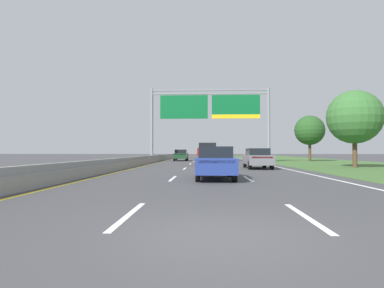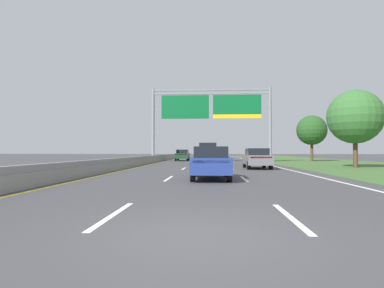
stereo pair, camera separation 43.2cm
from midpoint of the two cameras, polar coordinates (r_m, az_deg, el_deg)
ground_plane at (r=40.22m, az=2.47°, el=-3.21°), size 220.00×220.00×0.00m
lane_striping at (r=39.76m, az=2.47°, el=-3.23°), size 11.96×106.00×0.01m
grass_verge_right at (r=42.57m, az=21.63°, el=-3.00°), size 14.00×110.00×0.02m
median_barrier_concrete at (r=40.75m, az=-6.86°, el=-2.68°), size 0.60×110.00×0.85m
overhead_sign_gantry at (r=40.28m, az=2.89°, el=6.17°), size 15.06×0.42×9.30m
pickup_truck_red at (r=31.89m, az=2.39°, el=-1.79°), size 2.07×5.42×2.20m
car_blue_centre_lane_sedan at (r=15.56m, az=3.35°, el=-3.26°), size 1.83×4.40×1.57m
car_grey_right_lane_sedan at (r=25.38m, az=11.16°, el=-2.47°), size 1.82×4.40×1.57m
car_gold_centre_lane_sedan at (r=52.51m, az=2.71°, el=-1.87°), size 1.93×4.44×1.57m
car_white_centre_lane_suv at (r=42.52m, az=2.19°, el=-1.63°), size 2.03×4.75×2.11m
car_darkgreen_left_lane_sedan at (r=44.93m, az=-2.25°, el=-1.97°), size 1.85×4.41×1.57m
roadside_tree_near at (r=29.34m, az=26.68°, el=4.32°), size 4.39×4.39×6.35m
roadside_tree_mid at (r=45.50m, az=20.05°, el=2.31°), size 3.96×3.96×6.14m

